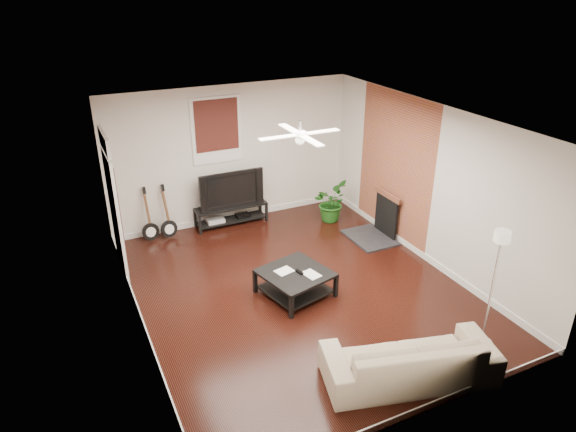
# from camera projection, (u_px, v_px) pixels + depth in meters

# --- Properties ---
(room) EXTENTS (5.01, 6.01, 2.81)m
(room) POSITION_uv_depth(u_px,v_px,m) (299.00, 211.00, 7.85)
(room) COLOR black
(room) RESTS_ON ground
(brick_accent) EXTENTS (0.02, 2.20, 2.80)m
(brick_accent) POSITION_uv_depth(u_px,v_px,m) (394.00, 167.00, 9.64)
(brick_accent) COLOR #A15734
(brick_accent) RESTS_ON floor
(fireplace) EXTENTS (0.80, 1.10, 0.92)m
(fireplace) POSITION_uv_depth(u_px,v_px,m) (378.00, 216.00, 9.93)
(fireplace) COLOR black
(fireplace) RESTS_ON floor
(window_back) EXTENTS (1.00, 0.06, 1.30)m
(window_back) POSITION_uv_depth(u_px,v_px,m) (217.00, 130.00, 9.94)
(window_back) COLOR #39170F
(window_back) RESTS_ON wall_back
(door_left) EXTENTS (0.08, 1.00, 2.50)m
(door_left) POSITION_uv_depth(u_px,v_px,m) (114.00, 203.00, 8.52)
(door_left) COLOR white
(door_left) RESTS_ON wall_left
(tv_stand) EXTENTS (1.47, 0.39, 0.41)m
(tv_stand) POSITION_uv_depth(u_px,v_px,m) (231.00, 215.00, 10.57)
(tv_stand) COLOR black
(tv_stand) RESTS_ON floor
(tv) EXTENTS (1.32, 0.17, 0.76)m
(tv) POSITION_uv_depth(u_px,v_px,m) (230.00, 188.00, 10.34)
(tv) COLOR black
(tv) RESTS_ON tv_stand
(coffee_table) EXTENTS (1.18, 1.18, 0.41)m
(coffee_table) POSITION_uv_depth(u_px,v_px,m) (295.00, 283.00, 8.23)
(coffee_table) COLOR black
(coffee_table) RESTS_ON floor
(sofa) EXTENTS (2.30, 1.37, 0.63)m
(sofa) POSITION_uv_depth(u_px,v_px,m) (410.00, 358.00, 6.46)
(sofa) COLOR tan
(sofa) RESTS_ON floor
(floor_lamp) EXTENTS (0.35, 0.35, 1.76)m
(floor_lamp) POSITION_uv_depth(u_px,v_px,m) (492.00, 290.00, 6.83)
(floor_lamp) COLOR silver
(floor_lamp) RESTS_ON floor
(potted_plant) EXTENTS (0.95, 0.96, 0.81)m
(potted_plant) POSITION_uv_depth(u_px,v_px,m) (330.00, 202.00, 10.67)
(potted_plant) COLOR #1F5C1A
(potted_plant) RESTS_ON floor
(guitar_left) EXTENTS (0.36, 0.27, 1.07)m
(guitar_left) POSITION_uv_depth(u_px,v_px,m) (149.00, 215.00, 9.77)
(guitar_left) COLOR black
(guitar_left) RESTS_ON floor
(guitar_right) EXTENTS (0.38, 0.30, 1.07)m
(guitar_right) POSITION_uv_depth(u_px,v_px,m) (167.00, 213.00, 9.88)
(guitar_right) COLOR black
(guitar_right) RESTS_ON floor
(ceiling_fan) EXTENTS (1.24, 1.24, 0.32)m
(ceiling_fan) POSITION_uv_depth(u_px,v_px,m) (300.00, 134.00, 7.35)
(ceiling_fan) COLOR white
(ceiling_fan) RESTS_ON ceiling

